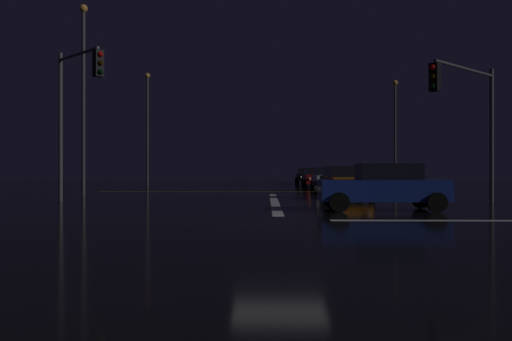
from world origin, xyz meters
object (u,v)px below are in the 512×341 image
at_px(sedan_white, 327,179).
at_px(traffic_signal_nw, 75,97).
at_px(sedan_orange, 347,182).
at_px(sedan_red, 316,177).
at_px(streetlamp_left_near, 83,87).
at_px(streetlamp_right_far, 395,125).
at_px(sedan_silver, 314,177).
at_px(sedan_blue_crossing, 383,186).
at_px(traffic_signal_ne, 468,104).
at_px(streetlamp_left_far, 147,121).
at_px(sedan_green, 338,180).
at_px(sedan_black, 306,176).

bearing_deg(sedan_white, traffic_signal_nw, -129.82).
bearing_deg(sedan_orange, sedan_red, 89.89).
bearing_deg(streetlamp_left_near, streetlamp_right_far, 38.50).
relative_size(sedan_orange, sedan_white, 1.00).
bearing_deg(sedan_red, streetlamp_left_near, -132.42).
distance_m(sedan_white, traffic_signal_nw, 19.28).
xyz_separation_m(sedan_silver, streetlamp_right_far, (6.13, -4.81, 4.21)).
bearing_deg(sedan_blue_crossing, sedan_white, 89.41).
height_order(traffic_signal_ne, streetlamp_right_far, streetlamp_right_far).
height_order(streetlamp_right_far, streetlamp_left_far, streetlamp_left_far).
xyz_separation_m(sedan_orange, sedan_white, (0.26, 10.88, 0.00)).
relative_size(sedan_green, traffic_signal_ne, 0.76).
distance_m(traffic_signal_nw, streetlamp_left_near, 6.57).
relative_size(sedan_white, streetlamp_left_near, 0.43).
bearing_deg(sedan_green, sedan_silver, 89.74).
distance_m(sedan_red, sedan_blue_crossing, 25.59).
relative_size(sedan_blue_crossing, traffic_signal_nw, 0.67).
height_order(sedan_orange, streetlamp_left_near, streetlamp_left_near).
bearing_deg(sedan_green, streetlamp_left_near, -167.37).
distance_m(sedan_blue_crossing, streetlamp_right_far, 27.80).
xyz_separation_m(sedan_red, traffic_signal_ne, (4.26, -21.63, 3.20)).
bearing_deg(sedan_black, streetlamp_left_near, -117.33).
relative_size(sedan_silver, sedan_blue_crossing, 1.00).
relative_size(sedan_green, sedan_black, 1.00).
relative_size(sedan_red, streetlamp_left_near, 0.43).
height_order(sedan_orange, streetlamp_right_far, streetlamp_right_far).
height_order(sedan_red, traffic_signal_ne, traffic_signal_ne).
xyz_separation_m(sedan_blue_crossing, streetlamp_left_near, (-13.63, 10.71, 4.98)).
bearing_deg(sedan_green, sedan_blue_crossing, -91.12).
bearing_deg(streetlamp_left_far, sedan_blue_crossing, -62.97).
bearing_deg(sedan_orange, sedan_black, 89.83).
xyz_separation_m(sedan_silver, streetlamp_left_far, (-13.98, -4.81, 4.55)).
height_order(sedan_blue_crossing, streetlamp_left_far, streetlamp_left_far).
bearing_deg(traffic_signal_nw, sedan_green, 37.35).
height_order(sedan_white, traffic_signal_nw, traffic_signal_nw).
bearing_deg(streetlamp_left_far, traffic_signal_ne, -51.88).
xyz_separation_m(sedan_silver, traffic_signal_nw, (-12.28, -27.00, 3.62)).
height_order(sedan_green, sedan_blue_crossing, same).
bearing_deg(traffic_signal_nw, streetlamp_left_far, 94.37).
distance_m(sedan_white, streetlamp_left_far, 16.44).
bearing_deg(sedan_black, sedan_silver, -86.65).
relative_size(streetlamp_right_far, streetlamp_left_far, 0.93).
height_order(sedan_orange, sedan_silver, same).
xyz_separation_m(sedan_black, streetlamp_right_far, (6.46, -10.41, 4.21)).
xyz_separation_m(sedan_silver, sedan_blue_crossing, (-0.35, -31.51, 0.00)).
height_order(sedan_black, streetlamp_left_far, streetlamp_left_far).
bearing_deg(streetlamp_right_far, sedan_red, -170.24).
bearing_deg(sedan_orange, sedan_silver, 88.98).
bearing_deg(streetlamp_left_far, sedan_black, 37.34).
bearing_deg(traffic_signal_ne, sedan_blue_crossing, -136.97).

